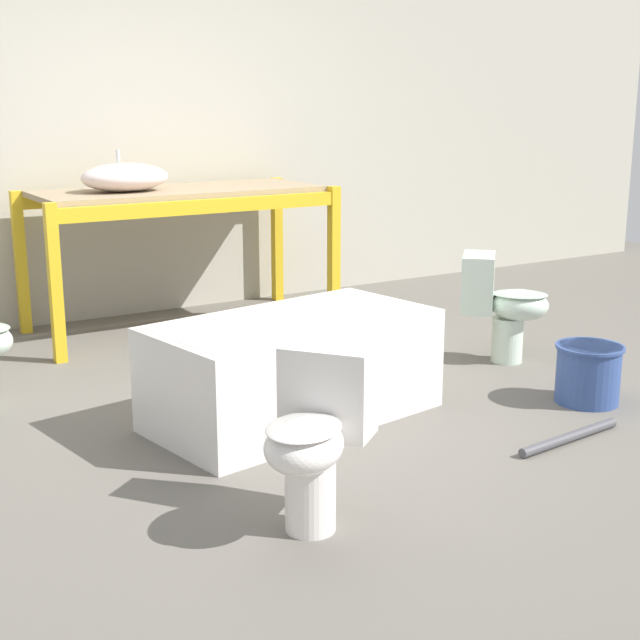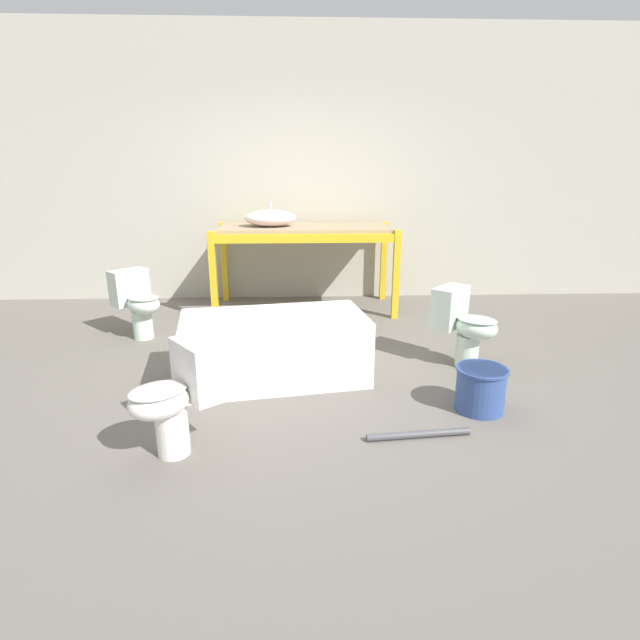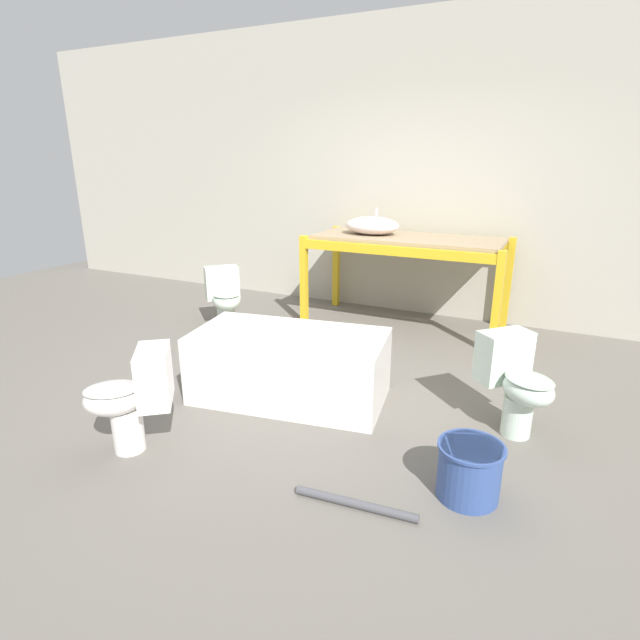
# 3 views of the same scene
# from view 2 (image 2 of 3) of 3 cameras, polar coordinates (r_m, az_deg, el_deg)

# --- Properties ---
(ground_plane) EXTENTS (12.00, 12.00, 0.00)m
(ground_plane) POSITION_cam_2_polar(r_m,az_deg,el_deg) (4.27, -3.25, -5.12)
(ground_plane) COLOR #666059
(warehouse_wall_rear) EXTENTS (10.80, 0.08, 3.20)m
(warehouse_wall_rear) POSITION_cam_2_polar(r_m,az_deg,el_deg) (6.30, -3.23, 16.99)
(warehouse_wall_rear) COLOR #B2AD9E
(warehouse_wall_rear) RESTS_ON ground_plane
(shelving_rack) EXTENTS (2.04, 0.91, 0.97)m
(shelving_rack) POSITION_cam_2_polar(r_m,az_deg,el_deg) (5.75, -1.78, 9.40)
(shelving_rack) COLOR gold
(shelving_rack) RESTS_ON ground_plane
(sink_basin) EXTENTS (0.58, 0.42, 0.27)m
(sink_basin) POSITION_cam_2_polar(r_m,az_deg,el_deg) (5.72, -5.69, 11.52)
(sink_basin) COLOR silver
(sink_basin) RESTS_ON shelving_rack
(bathtub_main) EXTENTS (1.51, 0.94, 0.52)m
(bathtub_main) POSITION_cam_2_polar(r_m,az_deg,el_deg) (3.92, -5.24, -2.62)
(bathtub_main) COLOR white
(bathtub_main) RESTS_ON ground_plane
(toilet_near) EXTENTS (0.59, 0.58, 0.66)m
(toilet_near) POSITION_cam_2_polar(r_m,az_deg,el_deg) (4.32, 16.07, -0.30)
(toilet_near) COLOR silver
(toilet_near) RESTS_ON ground_plane
(toilet_far) EXTENTS (0.60, 0.56, 0.66)m
(toilet_far) POSITION_cam_2_polar(r_m,az_deg,el_deg) (3.01, -15.93, -8.03)
(toilet_far) COLOR white
(toilet_far) RESTS_ON ground_plane
(toilet_extra) EXTENTS (0.59, 0.58, 0.66)m
(toilet_extra) POSITION_cam_2_polar(r_m,az_deg,el_deg) (5.15, -20.13, 2.10)
(toilet_extra) COLOR silver
(toilet_extra) RESTS_ON ground_plane
(bucket_white) EXTENTS (0.35, 0.35, 0.31)m
(bucket_white) POSITION_cam_2_polar(r_m,az_deg,el_deg) (3.63, 17.88, -7.40)
(bucket_white) COLOR #334C8C
(bucket_white) RESTS_ON ground_plane
(loose_pipe) EXTENTS (0.66, 0.11, 0.05)m
(loose_pipe) POSITION_cam_2_polar(r_m,az_deg,el_deg) (3.24, 11.19, -12.70)
(loose_pipe) COLOR #4C4C51
(loose_pipe) RESTS_ON ground_plane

